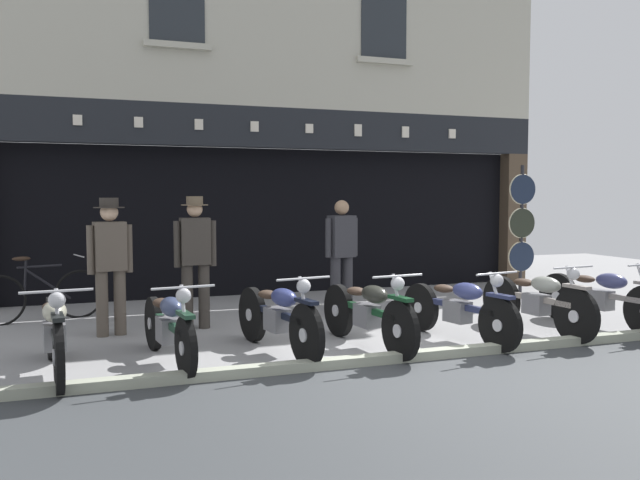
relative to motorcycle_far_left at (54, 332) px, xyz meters
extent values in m
cube|color=gray|center=(3.61, 4.24, -0.48)|extent=(22.31, 10.00, 0.08)
cube|color=#A3A893|center=(3.61, -0.68, -0.43)|extent=(22.31, 0.16, 0.18)
cube|color=black|center=(3.61, 6.54, 0.86)|extent=(9.49, 4.00, 2.60)
cube|color=#4C3D2D|center=(8.55, 4.42, 0.86)|extent=(0.44, 0.36, 2.60)
cube|color=#23282D|center=(3.61, 4.79, 0.99)|extent=(9.08, 0.03, 2.18)
cube|color=black|center=(3.61, 4.36, 2.51)|extent=(10.31, 0.24, 0.70)
cube|color=silver|center=(0.26, 4.22, 2.51)|extent=(0.14, 0.03, 0.16)
cube|color=silver|center=(1.18, 4.22, 2.51)|extent=(0.14, 0.03, 0.17)
cube|color=silver|center=(2.16, 4.22, 2.51)|extent=(0.14, 0.03, 0.18)
cube|color=silver|center=(3.11, 4.22, 2.51)|extent=(0.14, 0.03, 0.17)
cube|color=silver|center=(4.10, 4.22, 2.51)|extent=(0.14, 0.03, 0.16)
cube|color=silver|center=(5.04, 4.22, 2.51)|extent=(0.14, 0.03, 0.22)
cube|color=silver|center=(6.00, 4.22, 2.51)|extent=(0.14, 0.03, 0.20)
cube|color=silver|center=(7.00, 4.22, 2.51)|extent=(0.14, 0.03, 0.17)
cube|color=#B7B4A2|center=(3.61, 4.44, 4.48)|extent=(10.31, 0.40, 3.23)
cube|color=#23282D|center=(1.82, 4.23, 4.48)|extent=(0.90, 0.02, 1.30)
cube|color=#B7B4A2|center=(1.82, 4.19, 3.78)|extent=(1.10, 0.12, 0.10)
cube|color=#23282D|center=(5.55, 4.23, 4.48)|extent=(0.90, 0.02, 1.30)
cube|color=#B7B4A2|center=(5.55, 4.19, 3.78)|extent=(1.10, 0.12, 0.10)
cylinder|color=black|center=(0.06, -0.68, -0.10)|extent=(0.13, 0.68, 0.67)
cylinder|color=silver|center=(0.06, -0.68, -0.10)|extent=(0.11, 0.16, 0.15)
cylinder|color=black|center=(-0.06, 0.72, -0.10)|extent=(0.14, 0.68, 0.67)
cylinder|color=silver|center=(-0.06, 0.72, -0.10)|extent=(0.12, 0.16, 0.15)
cube|color=black|center=(0.00, 0.02, 0.02)|extent=(0.18, 1.30, 0.07)
cube|color=slate|center=(0.00, 0.02, -0.05)|extent=(0.23, 0.34, 0.26)
ellipsoid|color=#A2A089|center=(0.01, -0.15, 0.22)|extent=(0.26, 0.48, 0.20)
ellipsoid|color=#38281E|center=(-0.02, 0.27, 0.20)|extent=(0.22, 0.32, 0.10)
cube|color=black|center=(0.06, -0.68, 0.26)|extent=(0.13, 0.37, 0.04)
sphere|color=silver|center=(0.05, -0.62, 0.40)|extent=(0.15, 0.15, 0.15)
cylinder|color=silver|center=(0.05, -0.62, 0.48)|extent=(0.62, 0.08, 0.02)
cylinder|color=silver|center=(0.05, -0.64, 0.19)|extent=(0.06, 0.26, 0.61)
cylinder|color=black|center=(1.19, -0.59, -0.13)|extent=(0.14, 0.61, 0.61)
cylinder|color=silver|center=(1.19, -0.59, -0.13)|extent=(0.12, 0.14, 0.13)
cylinder|color=black|center=(1.03, 0.79, -0.13)|extent=(0.15, 0.61, 0.61)
cylinder|color=silver|center=(1.03, 0.79, -0.13)|extent=(0.12, 0.15, 0.13)
cube|color=#1D3C2A|center=(1.11, 0.10, -0.01)|extent=(0.22, 1.27, 0.07)
cube|color=slate|center=(1.11, 0.10, -0.08)|extent=(0.24, 0.34, 0.26)
ellipsoid|color=#374264|center=(1.13, -0.06, 0.19)|extent=(0.27, 0.48, 0.20)
ellipsoid|color=#38281E|center=(1.08, 0.35, 0.17)|extent=(0.23, 0.32, 0.10)
cube|color=#1D3C2A|center=(1.19, -0.59, 0.19)|extent=(0.14, 0.37, 0.04)
sphere|color=silver|center=(1.18, -0.53, 0.37)|extent=(0.15, 0.15, 0.15)
cylinder|color=silver|center=(1.18, -0.53, 0.45)|extent=(0.62, 0.10, 0.02)
cylinder|color=silver|center=(1.18, -0.55, 0.16)|extent=(0.06, 0.23, 0.62)
cylinder|color=black|center=(2.43, -0.52, -0.11)|extent=(0.18, 0.66, 0.66)
cylinder|color=silver|center=(2.43, -0.52, -0.11)|extent=(0.12, 0.16, 0.15)
cylinder|color=black|center=(2.20, 0.81, -0.11)|extent=(0.19, 0.66, 0.66)
cylinder|color=silver|center=(2.20, 0.81, -0.11)|extent=(0.13, 0.16, 0.15)
cube|color=black|center=(2.31, 0.14, 0.01)|extent=(0.29, 1.24, 0.07)
cube|color=slate|center=(2.31, 0.14, -0.06)|extent=(0.25, 0.35, 0.26)
ellipsoid|color=navy|center=(2.34, -0.02, 0.21)|extent=(0.30, 0.49, 0.20)
ellipsoid|color=#38281E|center=(2.27, 0.39, 0.19)|extent=(0.25, 0.33, 0.10)
cube|color=black|center=(2.43, -0.52, 0.24)|extent=(0.16, 0.37, 0.04)
sphere|color=silver|center=(2.42, -0.47, 0.39)|extent=(0.15, 0.15, 0.15)
cylinder|color=silver|center=(2.42, -0.47, 0.47)|extent=(0.61, 0.13, 0.02)
cylinder|color=silver|center=(2.43, -0.49, 0.18)|extent=(0.08, 0.25, 0.62)
cylinder|color=black|center=(3.45, -0.66, -0.11)|extent=(0.14, 0.66, 0.66)
cylinder|color=silver|center=(3.45, -0.66, -0.11)|extent=(0.12, 0.15, 0.14)
cylinder|color=black|center=(3.29, 0.73, -0.11)|extent=(0.15, 0.66, 0.66)
cylinder|color=silver|center=(3.29, 0.73, -0.11)|extent=(0.13, 0.16, 0.14)
cube|color=#143F21|center=(3.37, 0.04, 0.01)|extent=(0.22, 1.29, 0.07)
cube|color=slate|center=(3.37, 0.04, -0.06)|extent=(0.24, 0.34, 0.26)
ellipsoid|color=#292A24|center=(3.39, -0.13, 0.21)|extent=(0.27, 0.48, 0.20)
ellipsoid|color=#38281E|center=(3.34, 0.29, 0.19)|extent=(0.23, 0.32, 0.10)
cube|color=#143F21|center=(3.45, -0.66, 0.24)|extent=(0.14, 0.37, 0.04)
sphere|color=silver|center=(3.44, -0.60, 0.39)|extent=(0.15, 0.15, 0.15)
cylinder|color=silver|center=(3.44, -0.60, 0.47)|extent=(0.62, 0.09, 0.02)
cylinder|color=silver|center=(3.44, -0.62, 0.18)|extent=(0.06, 0.25, 0.61)
cylinder|color=black|center=(4.68, -0.69, -0.12)|extent=(0.18, 0.62, 0.62)
cylinder|color=silver|center=(4.68, -0.69, -0.12)|extent=(0.12, 0.15, 0.14)
cylinder|color=black|center=(4.42, 0.67, -0.12)|extent=(0.19, 0.63, 0.62)
cylinder|color=silver|center=(4.42, 0.67, -0.12)|extent=(0.13, 0.15, 0.14)
cube|color=#262D50|center=(4.55, -0.01, 0.00)|extent=(0.31, 1.27, 0.07)
cube|color=slate|center=(4.55, -0.01, -0.07)|extent=(0.26, 0.35, 0.26)
ellipsoid|color=navy|center=(4.58, -0.17, 0.20)|extent=(0.30, 0.49, 0.20)
ellipsoid|color=#38281E|center=(4.50, 0.24, 0.18)|extent=(0.25, 0.33, 0.10)
cube|color=#262D50|center=(4.68, -0.69, 0.21)|extent=(0.16, 0.37, 0.04)
sphere|color=silver|center=(4.66, -0.64, 0.38)|extent=(0.15, 0.15, 0.15)
cylinder|color=silver|center=(4.66, -0.64, 0.46)|extent=(0.61, 0.14, 0.02)
cylinder|color=silver|center=(4.67, -0.65, 0.17)|extent=(0.09, 0.29, 0.60)
cylinder|color=black|center=(5.78, -0.64, -0.10)|extent=(0.14, 0.67, 0.67)
cylinder|color=silver|center=(5.78, -0.64, -0.10)|extent=(0.11, 0.16, 0.15)
cylinder|color=black|center=(5.65, 0.66, -0.10)|extent=(0.15, 0.67, 0.67)
cylinder|color=silver|center=(5.65, 0.66, -0.10)|extent=(0.12, 0.16, 0.15)
cube|color=gray|center=(5.71, 0.01, 0.02)|extent=(0.19, 1.20, 0.07)
cube|color=slate|center=(5.71, 0.01, -0.05)|extent=(0.23, 0.34, 0.26)
ellipsoid|color=gray|center=(5.73, -0.15, 0.22)|extent=(0.27, 0.48, 0.20)
ellipsoid|color=#38281E|center=(5.69, 0.24, 0.20)|extent=(0.23, 0.32, 0.10)
cube|color=gray|center=(5.78, -0.64, 0.25)|extent=(0.14, 0.37, 0.04)
sphere|color=silver|center=(5.77, -0.58, 0.40)|extent=(0.15, 0.15, 0.15)
cylinder|color=silver|center=(5.77, -0.58, 0.48)|extent=(0.62, 0.09, 0.02)
cylinder|color=silver|center=(5.78, -0.60, 0.19)|extent=(0.07, 0.29, 0.60)
cylinder|color=black|center=(6.67, 0.74, -0.11)|extent=(0.17, 0.66, 0.66)
cylinder|color=silver|center=(6.67, 0.74, -0.11)|extent=(0.13, 0.16, 0.14)
cube|color=gray|center=(6.77, 0.04, 0.01)|extent=(0.25, 1.30, 0.07)
cube|color=slate|center=(6.77, 0.04, -0.06)|extent=(0.24, 0.34, 0.26)
ellipsoid|color=#393E6C|center=(6.79, -0.13, 0.21)|extent=(0.28, 0.49, 0.20)
ellipsoid|color=#38281E|center=(6.73, 0.29, 0.19)|extent=(0.24, 0.32, 0.10)
cylinder|color=brown|center=(0.71, 1.77, -0.01)|extent=(0.15, 0.15, 0.85)
cylinder|color=brown|center=(0.50, 1.73, -0.01)|extent=(0.15, 0.15, 0.85)
cube|color=brown|center=(0.60, 1.75, 0.70)|extent=(0.41, 0.28, 0.61)
cube|color=silver|center=(0.58, 1.86, 0.77)|extent=(0.14, 0.04, 0.34)
cube|color=#47234C|center=(0.58, 1.87, 0.76)|extent=(0.05, 0.02, 0.32)
cylinder|color=brown|center=(0.84, 1.79, 0.66)|extent=(0.09, 0.09, 0.61)
cylinder|color=brown|center=(0.37, 1.71, 0.66)|extent=(0.09, 0.09, 0.61)
sphere|color=beige|center=(0.60, 1.75, 1.12)|extent=(0.22, 0.22, 0.22)
cylinder|color=#332D28|center=(0.60, 1.75, 1.18)|extent=(0.37, 0.37, 0.01)
cylinder|color=#332D28|center=(0.60, 1.75, 1.24)|extent=(0.23, 0.23, 0.12)
cylinder|color=#38332D|center=(1.79, 1.82, 0.00)|extent=(0.15, 0.15, 0.88)
cylinder|color=#38332D|center=(1.57, 1.81, 0.00)|extent=(0.15, 0.15, 0.88)
cube|color=#38332D|center=(1.68, 1.82, 0.73)|extent=(0.38, 0.23, 0.62)
cube|color=white|center=(1.68, 1.93, 0.80)|extent=(0.14, 0.02, 0.35)
cube|color=#47234C|center=(1.68, 1.94, 0.79)|extent=(0.05, 0.01, 0.32)
cylinder|color=#38332D|center=(1.91, 1.82, 0.70)|extent=(0.09, 0.09, 0.60)
cylinder|color=#38332D|center=(1.44, 1.81, 0.70)|extent=(0.09, 0.09, 0.60)
sphere|color=tan|center=(1.68, 1.82, 1.15)|extent=(0.21, 0.21, 0.21)
cylinder|color=brown|center=(1.68, 1.82, 1.21)|extent=(0.35, 0.35, 0.01)
cylinder|color=brown|center=(1.68, 1.82, 1.26)|extent=(0.22, 0.22, 0.11)
cylinder|color=#2D2D33|center=(3.97, 2.10, 0.01)|extent=(0.15, 0.15, 0.88)
cylinder|color=#2D2D33|center=(3.76, 2.05, 0.01)|extent=(0.15, 0.15, 0.88)
cube|color=#2D2D33|center=(3.87, 2.08, 0.73)|extent=(0.42, 0.30, 0.61)
cube|color=silver|center=(3.84, 2.19, 0.81)|extent=(0.14, 0.05, 0.34)
cube|color=navy|center=(3.84, 2.20, 0.79)|extent=(0.05, 0.02, 0.32)
cylinder|color=#2D2D33|center=(4.09, 2.13, 0.72)|extent=(0.09, 0.09, 0.56)
cylinder|color=#2D2D33|center=(3.64, 2.02, 0.72)|extent=(0.09, 0.09, 0.56)
sphere|color=#9E7A5B|center=(3.87, 2.08, 1.16)|extent=(0.22, 0.22, 0.22)
cylinder|color=#232328|center=(7.48, 2.69, 0.71)|extent=(0.06, 0.06, 2.29)
cylinder|color=#192338|center=(7.48, 2.67, 1.44)|extent=(0.51, 0.03, 0.51)
torus|color=beige|center=(7.48, 2.68, 1.44)|extent=(0.53, 0.04, 0.53)
cylinder|color=#23281E|center=(7.48, 2.67, 0.85)|extent=(0.51, 0.03, 0.51)
torus|color=beige|center=(7.48, 2.68, 0.85)|extent=(0.53, 0.04, 0.53)
cylinder|color=#192338|center=(7.48, 2.67, 0.27)|extent=(0.51, 0.03, 0.51)
torus|color=beige|center=(7.48, 2.68, 0.27)|extent=(0.53, 0.04, 0.53)
cube|color=silver|center=(0.90, 4.64, 1.43)|extent=(0.76, 0.02, 1.09)
cube|color=#511E19|center=(0.90, 4.63, 1.88)|extent=(0.76, 0.01, 0.20)
torus|color=black|center=(0.23, 3.22, -0.10)|extent=(0.70, 0.23, 0.71)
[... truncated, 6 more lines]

